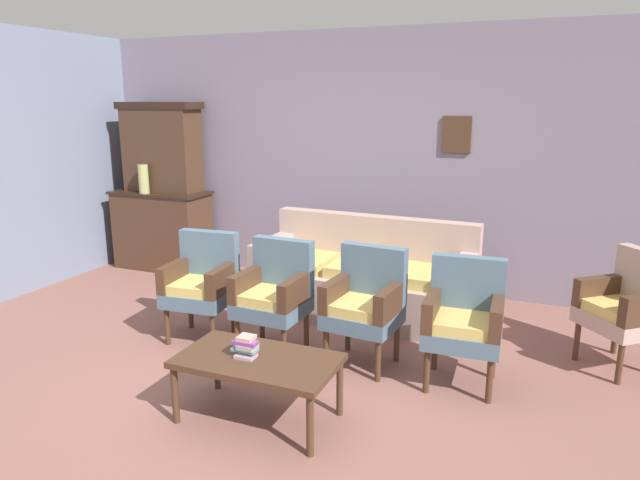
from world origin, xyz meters
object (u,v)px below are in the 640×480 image
Objects in this scene: coffee_table at (258,364)px; armchair_row_middle at (365,301)px; armchair_by_doorway at (275,291)px; side_cabinet at (163,230)px; book_stack_on_table at (246,347)px; floral_couch at (364,281)px; armchair_near_couch_end at (202,281)px; armchair_near_cabinet at (464,317)px; wingback_chair_by_fireplace at (628,305)px; vase_on_cabinet at (144,179)px.

armchair_row_middle is at bearing 70.32° from coffee_table.
coffee_table is (0.37, -0.97, -0.12)m from armchair_by_doorway.
side_cabinet reaches higher than armchair_row_middle.
armchair_by_doorway is 1.00× the size of armchair_row_middle.
armchair_row_middle reaches higher than book_stack_on_table.
book_stack_on_table is (-0.11, -2.04, 0.16)m from floral_couch.
armchair_near_couch_end is 1.43m from armchair_row_middle.
armchair_by_doorway is 1.48m from armchair_near_cabinet.
book_stack_on_table is (-1.19, -1.00, -0.01)m from armchair_near_cabinet.
floral_couch is at bearing -11.80° from side_cabinet.
side_cabinet is 1.16× the size of coffee_table.
coffee_table is at bearing -42.79° from armchair_near_couch_end.
armchair_row_middle is (0.74, 0.06, 0.00)m from armchair_by_doorway.
armchair_by_doorway and wingback_chair_by_fireplace have the same top height.
armchair_row_middle is 0.90× the size of coffee_table.
armchair_near_couch_end is 1.00× the size of armchair_row_middle.
wingback_chair_by_fireplace is (2.57, 0.73, 0.00)m from armchair_by_doorway.
vase_on_cabinet is 4.19m from armchair_near_cabinet.
armchair_by_doorway and armchair_row_middle have the same top height.
floral_couch is 1.07m from armchair_row_middle.
armchair_near_couch_end and wingback_chair_by_fireplace have the same top height.
armchair_by_doorway is at bearing -175.45° from armchair_row_middle.
side_cabinet is 1.28× the size of armchair_by_doorway.
wingback_chair_by_fireplace is (1.83, 0.67, 0.00)m from armchair_row_middle.
armchair_near_couch_end and armchair_row_middle have the same top height.
side_cabinet is 2.84m from armchair_by_doorway.
book_stack_on_table is at bearing -41.89° from vase_on_cabinet.
vase_on_cabinet is at bearing 138.11° from book_stack_on_table.
armchair_row_middle is (1.43, 0.05, 0.00)m from armchair_near_couch_end.
armchair_by_doorway and armchair_near_cabinet have the same top height.
vase_on_cabinet is 3.49m from armchair_row_middle.
wingback_chair_by_fireplace is at bearing -10.38° from side_cabinet.
book_stack_on_table reaches higher than coffee_table.
armchair_by_doorway reaches higher than coffee_table.
vase_on_cabinet is 5.07m from wingback_chair_by_fireplace.
vase_on_cabinet reaches higher than armchair_by_doorway.
floral_couch is 1.15m from armchair_by_doorway.
armchair_row_middle is (0.33, -1.00, 0.17)m from floral_couch.
armchair_near_cabinet is at bearing 0.76° from armchair_by_doorway.
floral_couch is 2.05m from book_stack_on_table.
armchair_near_couch_end is 0.90× the size of coffee_table.
vase_on_cabinet is (-0.08, -0.18, 0.63)m from side_cabinet.
wingback_chair_by_fireplace is at bearing 37.68° from coffee_table.
side_cabinet reaches higher than coffee_table.
book_stack_on_table is at bearing -45.18° from armchair_near_couch_end.
armchair_near_cabinet is (1.48, 0.02, 0.00)m from armchair_by_doorway.
wingback_chair_by_fireplace is at bearing -8.18° from vase_on_cabinet.
armchair_row_middle reaches higher than coffee_table.
armchair_near_couch_end is 0.69m from armchair_by_doorway.
armchair_near_cabinet is at bearing -43.94° from floral_couch.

